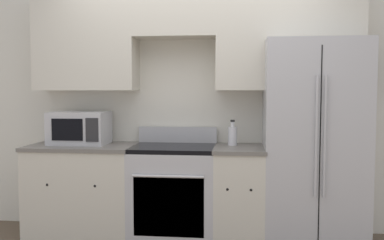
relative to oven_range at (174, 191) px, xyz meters
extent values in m
cube|color=silver|center=(0.18, 0.35, 0.85)|extent=(8.00, 0.06, 2.60)
cube|color=beige|center=(-0.90, 0.15, 1.43)|extent=(1.00, 0.33, 0.93)
cube|color=beige|center=(0.00, 0.15, 1.69)|extent=(0.80, 0.33, 0.42)
cube|color=beige|center=(1.08, 0.15, 1.43)|extent=(1.36, 0.33, 0.93)
cube|color=beige|center=(-0.90, 0.00, -0.02)|extent=(1.00, 0.62, 0.85)
cube|color=slate|center=(-0.90, 0.00, 0.42)|extent=(1.03, 0.64, 0.03)
sphere|color=black|center=(-1.13, -0.31, 0.11)|extent=(0.03, 0.03, 0.03)
sphere|color=black|center=(-0.67, -0.31, 0.11)|extent=(0.03, 0.03, 0.03)
cube|color=beige|center=(0.62, 0.00, -0.02)|extent=(0.45, 0.62, 0.85)
cube|color=slate|center=(0.62, 0.00, 0.42)|extent=(0.48, 0.64, 0.03)
sphere|color=black|center=(0.52, -0.31, 0.11)|extent=(0.03, 0.03, 0.03)
sphere|color=black|center=(0.73, -0.31, 0.11)|extent=(0.03, 0.03, 0.03)
cube|color=#B7B7BC|center=(0.00, 0.00, -0.03)|extent=(0.80, 0.62, 0.85)
cube|color=black|center=(0.00, -0.30, -0.07)|extent=(0.64, 0.01, 0.54)
cube|color=black|center=(0.00, 0.00, 0.42)|extent=(0.80, 0.62, 0.04)
cube|color=#B7B7BC|center=(0.00, 0.28, 0.52)|extent=(0.80, 0.04, 0.16)
cylinder|color=silver|center=(0.00, -0.33, 0.21)|extent=(0.64, 0.02, 0.02)
cube|color=#B7B7BC|center=(1.30, 0.04, 0.49)|extent=(0.90, 0.70, 1.87)
cube|color=black|center=(1.30, -0.31, 0.49)|extent=(0.01, 0.01, 1.72)
cylinder|color=#B7B7BC|center=(1.27, -0.33, 0.58)|extent=(0.02, 0.02, 1.03)
cylinder|color=#B7B7BC|center=(1.34, -0.33, 0.58)|extent=(0.02, 0.02, 1.03)
cube|color=#B7B7BC|center=(-0.94, 0.05, 0.60)|extent=(0.55, 0.38, 0.32)
cube|color=black|center=(-0.99, -0.14, 0.60)|extent=(0.30, 0.01, 0.21)
cube|color=#262628|center=(-0.75, -0.14, 0.60)|extent=(0.12, 0.01, 0.22)
cylinder|color=silver|center=(0.56, 0.12, 0.53)|extent=(0.09, 0.09, 0.18)
cylinder|color=silver|center=(0.56, 0.12, 0.64)|extent=(0.04, 0.04, 0.05)
cylinder|color=black|center=(0.56, 0.12, 0.68)|extent=(0.04, 0.04, 0.02)
camera|label=1|loc=(0.61, -4.00, 0.97)|focal=40.00mm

